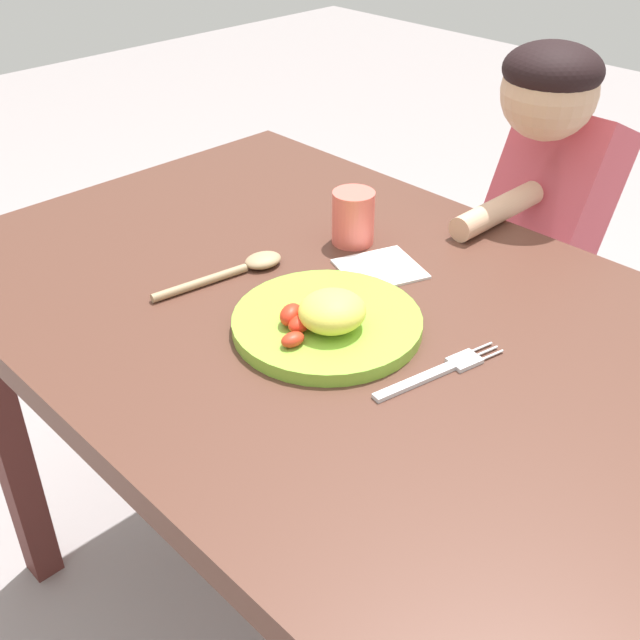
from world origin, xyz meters
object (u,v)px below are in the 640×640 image
Objects in this scene: plate at (327,320)px; spoon at (241,268)px; fork at (439,371)px; person at (540,282)px; drinking_cup at (353,217)px.

plate is 0.20m from spoon.
person is (-0.20, 0.58, -0.20)m from fork.
spoon is at bearing 104.06° from fork.
plate is 0.16m from fork.
spoon is at bearing 74.88° from person.
plate is at bearing -53.56° from drinking_cup.
plate reaches higher than spoon.
spoon is 0.21× the size of person.
fork is 0.36m from spoon.
person reaches higher than drinking_cup.
spoon is at bearing 175.16° from plate.
person is (-0.04, 0.62, -0.21)m from plate.
drinking_cup is 0.49m from person.
person is at bearing 29.81° from fork.
person is at bearing -6.56° from spoon.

